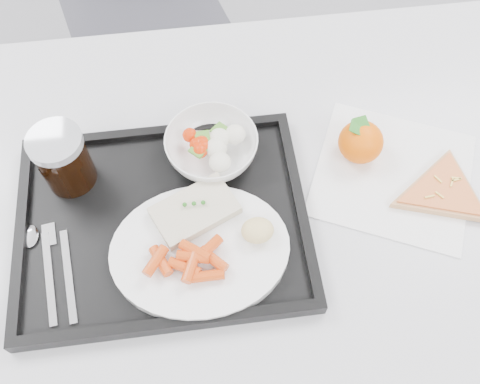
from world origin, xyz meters
The scene contains 14 objects.
room centered at (0.00, 0.00, 1.40)m, with size 6.04×7.04×2.84m.
table centered at (0.00, 0.30, 0.68)m, with size 1.20×0.80×0.75m.
tray centered at (-0.08, 0.27, 0.76)m, with size 0.45×0.35×0.03m.
dinner_plate centered at (-0.03, 0.20, 0.77)m, with size 0.27×0.27×0.02m.
fish_fillet centered at (-0.03, 0.26, 0.79)m, with size 0.14×0.12×0.02m.
bread_roll centered at (0.06, 0.21, 0.80)m, with size 0.06×0.06×0.03m.
salad_bowl centered at (0.01, 0.38, 0.79)m, with size 0.15×0.15×0.05m.
cola_glass centered at (-0.22, 0.36, 0.82)m, with size 0.08×0.08×0.11m.
cutlery centered at (-0.26, 0.22, 0.77)m, with size 0.09×0.17×0.01m.
napkin centered at (0.30, 0.31, 0.75)m, with size 0.33×0.32×0.00m.
tangerine centered at (0.25, 0.36, 0.79)m, with size 0.09×0.09×0.07m.
pizza_slice centered at (0.37, 0.26, 0.76)m, with size 0.21×0.21×0.02m.
carrot_pile centered at (-0.04, 0.18, 0.80)m, with size 0.13×0.07×0.02m.
salad_contents centered at (0.01, 0.38, 0.80)m, with size 0.10×0.09×0.03m.
Camera 1 is at (-0.01, -0.12, 1.51)m, focal length 40.00 mm.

